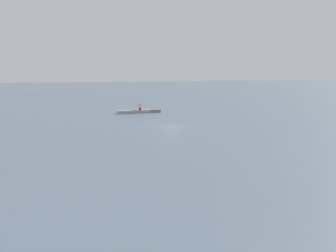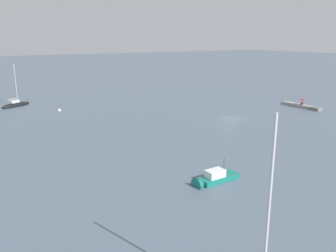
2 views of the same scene
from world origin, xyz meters
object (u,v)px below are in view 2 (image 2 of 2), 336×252
object	(u,v)px
mooring_buoy_near	(59,110)
motorboat_teal_near	(212,180)
umbrella_open_red	(302,99)
sailboat_black_far	(16,105)
person_seated_maroon_left	(302,103)

from	to	relation	value
mooring_buoy_near	motorboat_teal_near	bearing A→B (deg)	-174.19
umbrella_open_red	mooring_buoy_near	distance (m)	48.79
sailboat_black_far	person_seated_maroon_left	bearing A→B (deg)	27.14
person_seated_maroon_left	sailboat_black_far	size ratio (longest dim) A/B	0.08
sailboat_black_far	mooring_buoy_near	size ratio (longest dim) A/B	14.43
sailboat_black_far	mooring_buoy_near	xyz separation A→B (m)	(-9.40, -6.59, -0.22)
sailboat_black_far	motorboat_teal_near	distance (m)	53.15
sailboat_black_far	motorboat_teal_near	xyz separation A→B (m)	(-52.01, -10.93, -0.03)
umbrella_open_red	sailboat_black_far	xyz separation A→B (m)	(31.58, 50.03, -1.39)
person_seated_maroon_left	umbrella_open_red	size ratio (longest dim) A/B	0.58
umbrella_open_red	sailboat_black_far	bearing A→B (deg)	57.74
umbrella_open_red	sailboat_black_far	size ratio (longest dim) A/B	0.14
mooring_buoy_near	person_seated_maroon_left	bearing A→B (deg)	-117.01
umbrella_open_red	motorboat_teal_near	distance (m)	44.14
umbrella_open_red	motorboat_teal_near	bearing A→B (deg)	117.60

